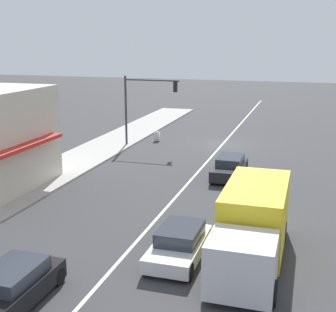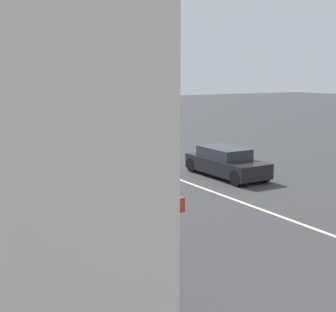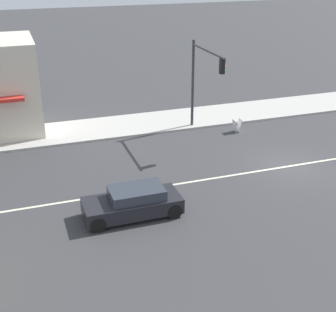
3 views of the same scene
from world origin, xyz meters
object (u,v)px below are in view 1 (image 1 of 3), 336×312
van_white (179,243)px  suv_black (10,288)px  traffic_signal_main (142,99)px  sedan_dark (230,167)px  warning_aframe_sign (157,136)px  delivery_truck (253,225)px  pedestrian (58,160)px

van_white → suv_black: bearing=48.4°
traffic_signal_main → sedan_dark: bearing=141.3°
van_white → warning_aframe_sign: bearing=-69.3°
warning_aframe_sign → suv_black: (-3.48, 25.86, 0.20)m
traffic_signal_main → van_white: 20.58m
sedan_dark → suv_black: (4.40, 16.83, -0.02)m
delivery_truck → suv_black: delivery_truck is taller
warning_aframe_sign → suv_black: 26.10m
traffic_signal_main → pedestrian: 10.33m
delivery_truck → suv_black: bearing=38.2°
sedan_dark → van_white: bearing=90.0°
suv_black → sedan_dark: bearing=-104.7°
warning_aframe_sign → sedan_dark: 11.99m
pedestrian → delivery_truck: delivery_truck is taller
delivery_truck → van_white: 3.01m
traffic_signal_main → van_white: size_ratio=1.37×
warning_aframe_sign → sedan_dark: size_ratio=0.20×
traffic_signal_main → sedan_dark: traffic_signal_main is taller
pedestrian → sedan_dark: pedestrian is taller
traffic_signal_main → pedestrian: size_ratio=3.18×
traffic_signal_main → warning_aframe_sign: (-0.44, -2.37, -3.47)m
pedestrian → van_white: size_ratio=0.43×
traffic_signal_main → sedan_dark: size_ratio=1.31×
sedan_dark → warning_aframe_sign: bearing=-48.9°
traffic_signal_main → sedan_dark: (-8.32, 6.67, -3.25)m
warning_aframe_sign → van_white: van_white is taller
sedan_dark → van_white: 11.87m
pedestrian → suv_black: 15.14m
traffic_signal_main → suv_black: bearing=99.5°
sedan_dark → suv_black: size_ratio=1.01×
pedestrian → suv_black: size_ratio=0.42×
suv_black → van_white: suv_black is taller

